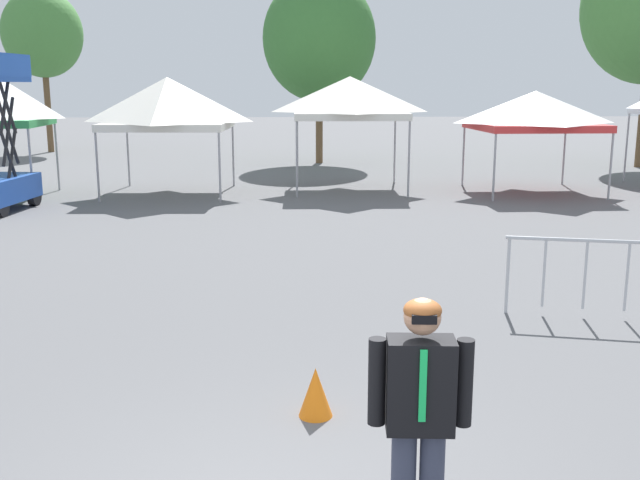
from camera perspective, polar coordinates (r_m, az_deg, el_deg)
canopy_tent_far_left at (r=21.28m, az=-11.81°, el=10.44°), size 3.54×3.54×3.29m
canopy_tent_center at (r=21.73m, az=2.35°, el=11.07°), size 3.35×3.35×3.32m
canopy_tent_behind_right at (r=22.02m, az=16.47°, el=9.69°), size 3.41×3.41×2.91m
person_foreground at (r=4.72m, az=7.79°, el=-13.27°), size 0.65×0.28×1.78m
tree_behind_tents_right at (r=36.78m, az=-20.90°, el=14.83°), size 3.59×3.59×7.37m
tree_behind_tents_center at (r=29.48m, az=-0.06°, el=15.47°), size 4.42×4.42×7.29m
crowd_barrier_by_lift at (r=10.25m, az=20.11°, el=-1.66°), size 2.05×0.56×1.08m
traffic_cone_lot_center at (r=6.94m, az=-0.35°, el=-11.81°), size 0.32×0.32×0.48m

